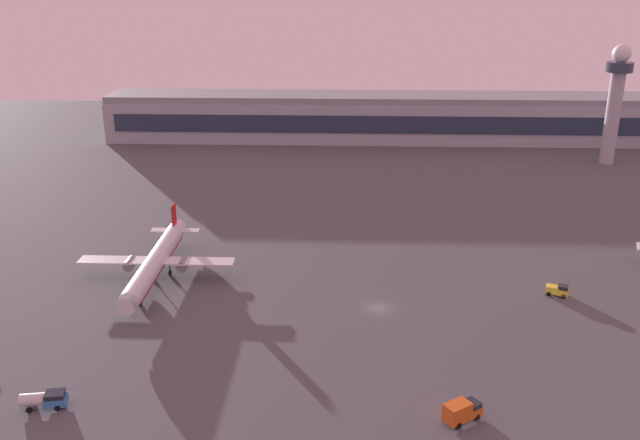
% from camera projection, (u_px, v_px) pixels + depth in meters
% --- Properties ---
extents(ground_plane, '(416.00, 416.00, 0.00)m').
position_uv_depth(ground_plane, '(378.00, 308.00, 126.45)').
color(ground_plane, '#4C4C51').
extents(terminal_building, '(196.93, 22.40, 16.40)m').
position_uv_depth(terminal_building, '(382.00, 117.00, 249.74)').
color(terminal_building, '#9EA3AD').
rests_on(terminal_building, ground).
extents(control_tower, '(8.00, 8.00, 37.24)m').
position_uv_depth(control_tower, '(616.00, 96.00, 213.84)').
color(control_tower, '#A8A8B2').
rests_on(control_tower, ground).
extents(airplane_mid_apron, '(31.10, 40.04, 10.30)m').
position_uv_depth(airplane_mid_apron, '(156.00, 261.00, 136.87)').
color(airplane_mid_apron, silver).
rests_on(airplane_mid_apron, ground).
extents(fuel_truck, '(6.57, 3.28, 2.35)m').
position_uv_depth(fuel_truck, '(45.00, 399.00, 97.26)').
color(fuel_truck, '#3372BF').
rests_on(fuel_truck, ground).
extents(cargo_loader, '(4.56, 3.24, 2.25)m').
position_uv_depth(cargo_loader, '(558.00, 290.00, 130.84)').
color(cargo_loader, yellow).
rests_on(cargo_loader, ground).
extents(catering_truck, '(5.96, 5.22, 3.05)m').
position_uv_depth(catering_truck, '(462.00, 411.00, 94.29)').
color(catering_truck, '#D85919').
rests_on(catering_truck, ground).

